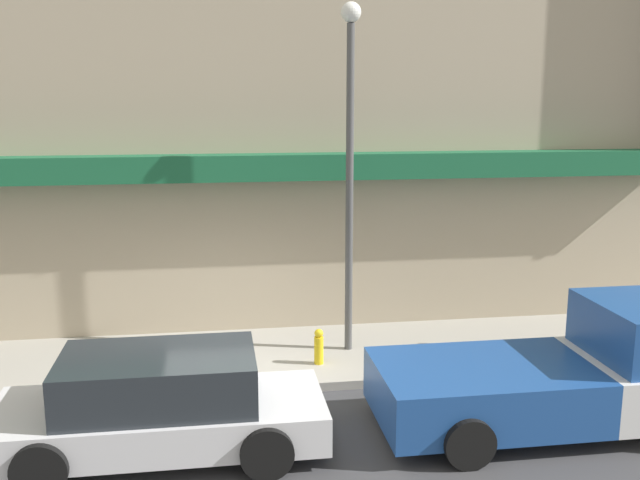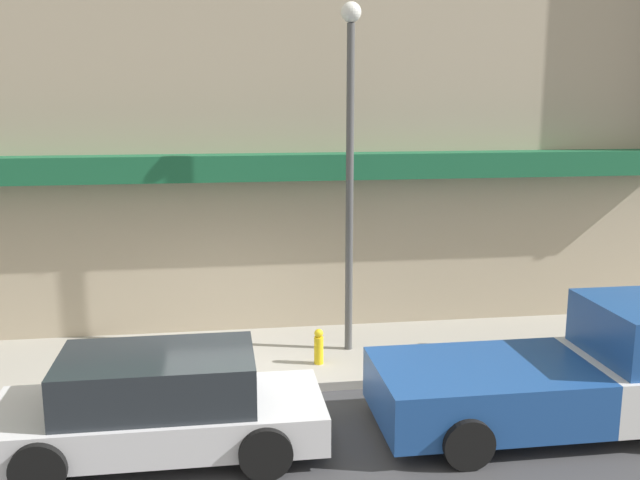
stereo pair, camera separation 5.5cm
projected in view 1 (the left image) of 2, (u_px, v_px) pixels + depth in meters
ground_plane at (241, 397)px, 11.76m from camera, size 80.00×80.00×0.00m
sidewalk at (238, 359)px, 13.20m from camera, size 36.00×3.00×0.15m
building at (229, 127)px, 15.27m from camera, size 19.80×3.80×9.30m
pickup_truck at (575, 373)px, 10.63m from camera, size 5.26×2.26×1.86m
parked_car at (160, 405)px, 9.77m from camera, size 4.52×1.98×1.44m
fire_hydrant at (319, 347)px, 12.73m from camera, size 0.17×0.17×0.65m
street_lamp at (350, 143)px, 12.77m from camera, size 0.36×0.36×6.32m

